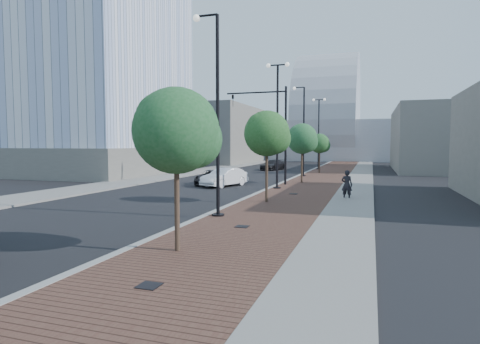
% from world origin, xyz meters
% --- Properties ---
extents(ground, '(220.00, 220.00, 0.00)m').
position_xyz_m(ground, '(0.00, 0.00, 0.00)').
color(ground, black).
extents(sidewalk, '(7.00, 140.00, 0.12)m').
position_xyz_m(sidewalk, '(3.50, 40.00, 0.06)').
color(sidewalk, '#4C2D23').
rests_on(sidewalk, ground).
extents(concrete_strip, '(2.40, 140.00, 0.13)m').
position_xyz_m(concrete_strip, '(6.20, 40.00, 0.07)').
color(concrete_strip, slate).
rests_on(concrete_strip, ground).
extents(curb, '(0.30, 140.00, 0.14)m').
position_xyz_m(curb, '(0.00, 40.00, 0.07)').
color(curb, gray).
rests_on(curb, ground).
extents(west_sidewalk, '(4.00, 140.00, 0.12)m').
position_xyz_m(west_sidewalk, '(-13.00, 40.00, 0.06)').
color(west_sidewalk, slate).
rests_on(west_sidewalk, ground).
extents(white_sedan, '(2.84, 4.72, 1.47)m').
position_xyz_m(white_sedan, '(-3.95, 23.11, 0.74)').
color(white_sedan, white).
rests_on(white_sedan, ground).
extents(dark_car_mid, '(2.47, 4.57, 1.22)m').
position_xyz_m(dark_car_mid, '(-5.47, 24.02, 0.61)').
color(dark_car_mid, black).
rests_on(dark_car_mid, ground).
extents(dark_car_far, '(2.86, 4.91, 1.34)m').
position_xyz_m(dark_car_far, '(-4.99, 43.87, 0.67)').
color(dark_car_far, black).
rests_on(dark_car_far, ground).
extents(pedestrian, '(0.73, 0.54, 1.82)m').
position_xyz_m(pedestrian, '(5.83, 18.10, 0.91)').
color(pedestrian, black).
rests_on(pedestrian, ground).
extents(streetlight_1, '(1.44, 0.56, 9.21)m').
position_xyz_m(streetlight_1, '(0.49, 10.00, 4.34)').
color(streetlight_1, black).
rests_on(streetlight_1, ground).
extents(streetlight_2, '(1.72, 0.56, 9.28)m').
position_xyz_m(streetlight_2, '(0.60, 22.00, 4.82)').
color(streetlight_2, black).
rests_on(streetlight_2, ground).
extents(streetlight_3, '(1.44, 0.56, 9.21)m').
position_xyz_m(streetlight_3, '(0.49, 34.00, 4.34)').
color(streetlight_3, black).
rests_on(streetlight_3, ground).
extents(streetlight_4, '(1.72, 0.56, 9.28)m').
position_xyz_m(streetlight_4, '(0.60, 46.00, 4.82)').
color(streetlight_4, black).
rests_on(streetlight_4, ground).
extents(traffic_mast, '(5.09, 0.20, 8.00)m').
position_xyz_m(traffic_mast, '(-0.30, 25.00, 4.98)').
color(traffic_mast, black).
rests_on(traffic_mast, ground).
extents(tree_0, '(2.63, 2.63, 5.11)m').
position_xyz_m(tree_0, '(1.65, 4.02, 3.78)').
color(tree_0, '#382619').
rests_on(tree_0, ground).
extents(tree_1, '(2.59, 2.57, 5.27)m').
position_xyz_m(tree_1, '(1.65, 15.02, 3.97)').
color(tree_1, '#382619').
rests_on(tree_1, ground).
extents(tree_2, '(2.60, 2.59, 5.14)m').
position_xyz_m(tree_2, '(1.65, 27.02, 3.83)').
color(tree_2, '#382619').
rests_on(tree_2, ground).
extents(tree_3, '(2.28, 2.22, 4.57)m').
position_xyz_m(tree_3, '(1.65, 39.02, 3.44)').
color(tree_3, '#382619').
rests_on(tree_3, ground).
extents(tower_podium, '(19.00, 19.00, 3.00)m').
position_xyz_m(tower_podium, '(-24.00, 32.00, 1.50)').
color(tower_podium, '#64615A').
rests_on(tower_podium, ground).
extents(convention_center, '(50.00, 30.00, 50.00)m').
position_xyz_m(convention_center, '(-2.00, 85.00, 6.00)').
color(convention_center, '#9FA2A9').
rests_on(convention_center, ground).
extents(commercial_block_nw, '(14.00, 20.00, 10.00)m').
position_xyz_m(commercial_block_nw, '(-20.00, 60.00, 5.00)').
color(commercial_block_nw, slate).
rests_on(commercial_block_nw, ground).
extents(commercial_block_ne, '(12.00, 22.00, 8.00)m').
position_xyz_m(commercial_block_ne, '(16.00, 50.00, 4.00)').
color(commercial_block_ne, slate).
rests_on(commercial_block_ne, ground).
extents(utility_cover_0, '(0.50, 0.50, 0.02)m').
position_xyz_m(utility_cover_0, '(2.40, 1.00, 0.13)').
color(utility_cover_0, black).
rests_on(utility_cover_0, sidewalk).
extents(utility_cover_1, '(0.50, 0.50, 0.02)m').
position_xyz_m(utility_cover_1, '(2.40, 8.00, 0.13)').
color(utility_cover_1, black).
rests_on(utility_cover_1, sidewalk).
extents(utility_cover_2, '(0.50, 0.50, 0.02)m').
position_xyz_m(utility_cover_2, '(2.40, 19.00, 0.13)').
color(utility_cover_2, black).
rests_on(utility_cover_2, sidewalk).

